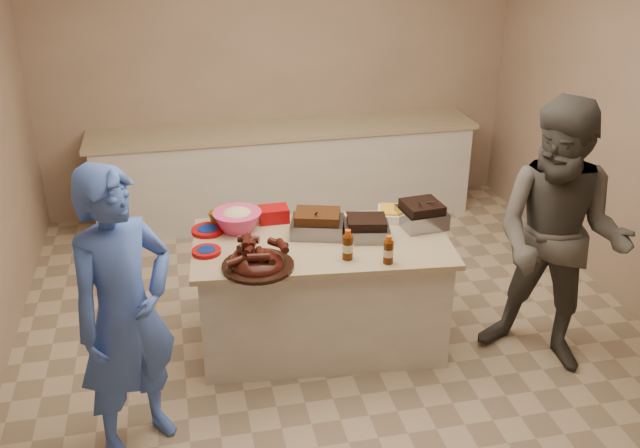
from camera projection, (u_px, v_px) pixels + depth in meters
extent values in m
cube|color=#47230F|center=(317.00, 234.00, 4.80)|extent=(0.41, 0.35, 0.10)
cube|color=black|center=(366.00, 237.00, 4.75)|extent=(0.34, 0.30, 0.09)
cube|color=gray|center=(421.00, 225.00, 4.92)|extent=(0.32, 0.32, 0.12)
cylinder|color=silver|center=(338.00, 222.00, 4.96)|extent=(0.28, 0.28, 0.04)
cube|color=gold|center=(400.00, 219.00, 5.02)|extent=(0.36, 0.30, 0.08)
cylinder|color=#461D05|center=(347.00, 259.00, 4.48)|extent=(0.07, 0.07, 0.20)
cylinder|color=#461D05|center=(388.00, 263.00, 4.43)|extent=(0.07, 0.07, 0.19)
cylinder|color=gold|center=(301.00, 229.00, 4.86)|extent=(0.05, 0.05, 0.11)
imported|color=silver|center=(299.00, 234.00, 4.79)|extent=(0.14, 0.05, 0.13)
cylinder|color=#99070A|center=(208.00, 232.00, 4.82)|extent=(0.24, 0.24, 0.03)
cylinder|color=#99070A|center=(207.00, 253.00, 4.55)|extent=(0.20, 0.20, 0.03)
imported|color=#8B621A|center=(217.00, 225.00, 4.93)|extent=(0.12, 0.11, 0.11)
cube|color=#99070A|center=(274.00, 221.00, 4.99)|extent=(0.21, 0.16, 0.10)
imported|color=#4066CF|center=(142.00, 439.00, 4.16)|extent=(1.51, 1.74, 0.41)
imported|color=#53504A|center=(540.00, 358.00, 4.87)|extent=(1.88, 1.94, 0.69)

